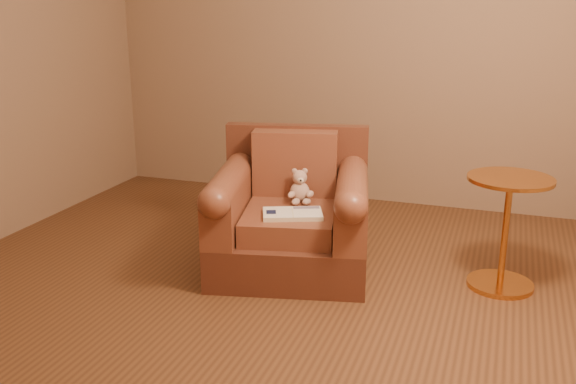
% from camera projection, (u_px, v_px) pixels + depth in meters
% --- Properties ---
extents(floor, '(4.00, 4.00, 0.00)m').
position_uv_depth(floor, '(261.00, 302.00, 3.41)').
color(floor, brown).
rests_on(floor, ground).
extents(armchair, '(1.05, 1.02, 0.80)m').
position_uv_depth(armchair, '(291.00, 217.00, 3.80)').
color(armchair, '#562B1C').
rests_on(armchair, floor).
extents(teddy_bear, '(0.15, 0.17, 0.21)m').
position_uv_depth(teddy_bear, '(300.00, 189.00, 3.82)').
color(teddy_bear, tan).
rests_on(teddy_bear, armchair).
extents(guidebook, '(0.38, 0.31, 0.03)m').
position_uv_depth(guidebook, '(293.00, 214.00, 3.59)').
color(guidebook, beige).
rests_on(guidebook, armchair).
extents(side_table, '(0.46, 0.46, 0.64)m').
position_uv_depth(side_table, '(506.00, 229.00, 3.51)').
color(side_table, '#CF8739').
rests_on(side_table, floor).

